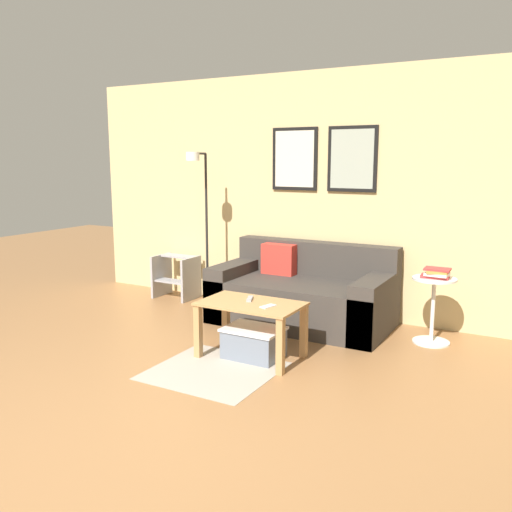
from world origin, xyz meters
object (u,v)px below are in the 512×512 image
at_px(remote_control, 250,299).
at_px(step_stool, 176,275).
at_px(book_stack, 437,273).
at_px(cell_phone, 268,306).
at_px(couch, 303,296).
at_px(floor_lamp, 202,225).
at_px(side_table, 433,304).
at_px(storage_bin, 254,342).
at_px(coffee_table, 251,315).

bearing_deg(remote_control, step_stool, 122.15).
height_order(book_stack, cell_phone, book_stack).
bearing_deg(book_stack, couch, -179.89).
distance_m(floor_lamp, side_table, 2.55).
bearing_deg(storage_bin, step_stool, 144.31).
xyz_separation_m(coffee_table, step_stool, (-1.78, 1.30, -0.10)).
xyz_separation_m(couch, side_table, (1.28, 0.01, 0.08)).
xyz_separation_m(cell_phone, step_stool, (-1.96, 1.34, -0.20)).
distance_m(floor_lamp, book_stack, 2.52).
xyz_separation_m(remote_control, step_stool, (-1.72, 1.22, -0.21)).
bearing_deg(floor_lamp, step_stool, 157.98).
distance_m(book_stack, remote_control, 1.68).
distance_m(coffee_table, storage_bin, 0.24).
height_order(couch, coffee_table, couch).
bearing_deg(storage_bin, cell_phone, -15.53).
distance_m(floor_lamp, cell_phone, 1.86).
xyz_separation_m(storage_bin, remote_control, (-0.08, 0.07, 0.35)).
xyz_separation_m(floor_lamp, side_table, (2.49, 0.04, -0.57)).
relative_size(couch, book_stack, 6.86).
bearing_deg(step_stool, remote_control, -35.37).
xyz_separation_m(couch, cell_phone, (0.21, -1.14, 0.19)).
distance_m(couch, storage_bin, 1.11).
bearing_deg(step_stool, coffee_table, -36.13).
distance_m(coffee_table, book_stack, 1.70).
bearing_deg(side_table, couch, -179.41).
bearing_deg(remote_control, couch, 66.03).
relative_size(floor_lamp, side_table, 2.85).
bearing_deg(side_table, remote_control, -141.41).
bearing_deg(cell_phone, floor_lamp, 155.92).
distance_m(couch, side_table, 1.28).
relative_size(coffee_table, side_table, 1.40).
xyz_separation_m(storage_bin, cell_phone, (0.16, -0.04, 0.35)).
bearing_deg(side_table, step_stool, 176.55).
distance_m(floor_lamp, remote_control, 1.62).
relative_size(storage_bin, side_table, 0.80).
xyz_separation_m(couch, remote_control, (-0.03, -1.03, 0.20)).
height_order(storage_bin, step_stool, step_stool).
bearing_deg(storage_bin, coffee_table, -171.47).
height_order(storage_bin, book_stack, book_stack).
distance_m(side_table, remote_control, 1.67).
bearing_deg(book_stack, cell_phone, -133.53).
relative_size(floor_lamp, step_stool, 3.40).
bearing_deg(step_stool, cell_phone, -34.32).
bearing_deg(side_table, floor_lamp, -179.16).
bearing_deg(floor_lamp, remote_control, -40.36).
xyz_separation_m(floor_lamp, step_stool, (-0.54, 0.22, -0.66)).
distance_m(storage_bin, side_table, 1.67).
height_order(couch, book_stack, couch).
bearing_deg(book_stack, floor_lamp, -179.41).
xyz_separation_m(storage_bin, step_stool, (-1.80, 1.29, 0.14)).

